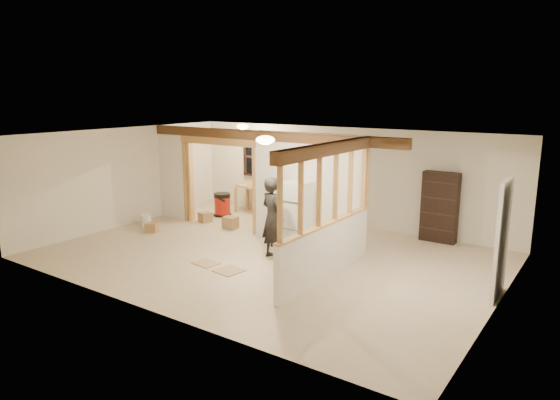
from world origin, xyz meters
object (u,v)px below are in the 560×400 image
Objects in this scene: woman at (273,218)px; shop_vac at (222,204)px; refrigerator at (295,215)px; bookshelf at (440,207)px; work_table at (257,200)px.

woman reaches higher than shop_vac.
bookshelf is at bearing 41.55° from refrigerator.
work_table is at bearing -178.21° from bookshelf.
shop_vac is at bearing 158.90° from refrigerator.
woman reaches higher than refrigerator.
woman is at bearing -87.82° from refrigerator.
work_table is 5.09m from bookshelf.
woman is 1.05× the size of bookshelf.
work_table reaches higher than shop_vac.
work_table is at bearing 52.42° from shop_vac.
woman is (0.03, -0.91, 0.12)m from refrigerator.
shop_vac is (-3.21, 1.24, -0.41)m from refrigerator.
refrigerator is at bearing -26.19° from work_table.
work_table is 0.78× the size of bookshelf.
woman is 3.93m from shop_vac.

